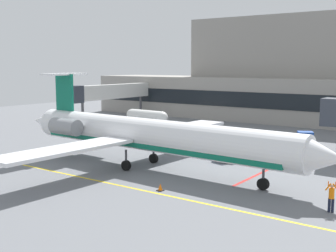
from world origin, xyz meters
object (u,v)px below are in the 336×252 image
Objects in this scene: belt_loader at (299,143)px; fuel_tank at (147,116)px; baggage_tug at (93,120)px; pushback_tractor at (232,151)px; marshaller at (331,196)px; regional_jet at (147,135)px.

belt_loader is 0.51× the size of fuel_tank.
baggage_tug is 33.07m from belt_loader.
pushback_tractor is (29.15, -9.86, 0.06)m from baggage_tug.
belt_loader is at bearing -3.34° from baggage_tug.
pushback_tractor is at bearing -18.68° from baggage_tug.
baggage_tug is 0.52× the size of fuel_tank.
belt_loader reaches higher than marshaller.
pushback_tractor is (4.67, 7.47, -2.08)m from regional_jet.
fuel_tank is 43.62m from marshaller.
fuel_tank is at bearing 42.20° from baggage_tug.
pushback_tractor reaches higher than baggage_tug.
regional_jet is 8.19× the size of baggage_tug.
fuel_tank is at bearing 164.43° from belt_loader.
baggage_tug is 46.05m from marshaller.
marshaller is at bearing -39.42° from pushback_tractor.
pushback_tractor is 0.41× the size of fuel_tank.
regional_jet reaches higher than fuel_tank.
pushback_tractor is at bearing 58.02° from regional_jet.
belt_loader reaches higher than baggage_tug.
regional_jet is 17.32m from marshaller.
marshaller is (12.33, -10.13, 0.09)m from pushback_tractor.
baggage_tug is (-24.48, 17.33, -2.14)m from regional_jet.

